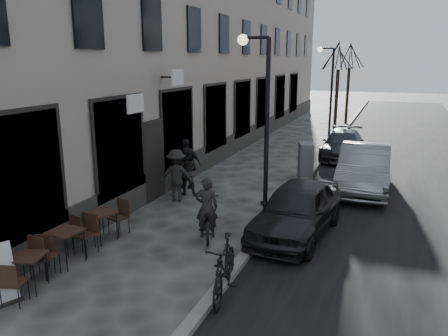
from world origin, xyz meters
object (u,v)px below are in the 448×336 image
Objects in this scene: car_mid at (364,168)px; bistro_set_a at (28,269)px; tree_far at (350,56)px; utility_cabinet at (306,161)px; pedestrian_mid at (176,175)px; moped at (224,268)px; bistro_set_c at (101,224)px; pedestrian_near at (187,171)px; tree_near at (339,56)px; car_far at (343,144)px; streetlamp_far at (328,85)px; streetlamp_near at (261,110)px; bicycle at (207,219)px; pedestrian_far at (186,163)px; car_near at (297,210)px; bistro_set_b at (66,244)px.

bistro_set_a is at bearing -122.10° from car_mid.
tree_far is 16.29m from utility_cabinet.
pedestrian_mid reaches higher than car_mid.
moped is (-1.95, -8.38, -0.21)m from car_mid.
utility_cabinet is (3.56, 7.91, 0.22)m from bistro_set_c.
tree_far is 19.99m from pedestrian_near.
pedestrian_mid is at bearing -102.42° from tree_near.
streetlamp_far is at bearing 113.25° from car_far.
streetlamp_near reaches higher than pedestrian_mid.
pedestrian_far is (-2.48, 3.85, 0.40)m from bicycle.
bicycle is (-1.02, -22.48, -4.18)m from tree_far.
bistro_set_a is at bearing 66.68° from pedestrian_mid.
car_far reaches higher than bistro_set_c.
tree_far reaches higher than pedestrian_mid.
pedestrian_near is at bearing -119.39° from car_far.
car_near is (4.19, -2.15, -0.11)m from pedestrian_near.
bistro_set_b is at bearing 78.34° from pedestrian_near.
car_far is 13.42m from moped.
bistro_set_a is at bearing -81.31° from bistro_set_b.
pedestrian_far is (-0.27, 7.59, 0.44)m from bistro_set_a.
tree_near reaches higher than streetlamp_near.
pedestrian_near is 6.66m from moped.
bistro_set_c is 0.39× the size of car_near.
bicycle is (-1.22, -6.68, -0.20)m from utility_cabinet.
car_mid is at bearing -37.75° from utility_cabinet.
pedestrian_near is (-3.02, 1.63, -2.36)m from streetlamp_near.
pedestrian_mid is 9.51m from car_far.
streetlamp_far is 2.88× the size of pedestrian_far.
streetlamp_far is 3.16× the size of pedestrian_near.
tree_near reaches higher than utility_cabinet.
tree_near is 11.55m from car_mid.
car_mid reaches higher than moped.
pedestrian_near reaches higher than bistro_set_a.
streetlamp_far is at bearing 90.73° from bistro_set_c.
pedestrian_near is 6.14m from car_mid.
tree_near is at bearing 73.78° from utility_cabinet.
pedestrian_mid is at bearing -98.78° from tree_far.
tree_far is 21.91m from car_near.
tree_far reaches higher than utility_cabinet.
tree_near is at bearing -90.00° from tree_far.
pedestrian_mid is (0.12, 6.09, 0.40)m from bistro_set_a.
streetlamp_far is 11.05m from pedestrian_near.
pedestrian_far is (-0.39, 1.50, 0.04)m from pedestrian_mid.
car_mid is at bearing 60.96° from bistro_set_b.
streetlamp_near is 1.07× the size of car_mid.
moped is at bearing -88.64° from tree_near.
pedestrian_mid is (-3.31, -4.32, 0.16)m from utility_cabinet.
pedestrian_far reaches higher than car_mid.
tree_near reaches higher than bistro_set_a.
pedestrian_mid reaches higher than pedestrian_near.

